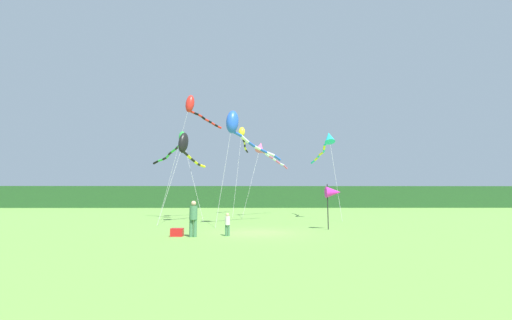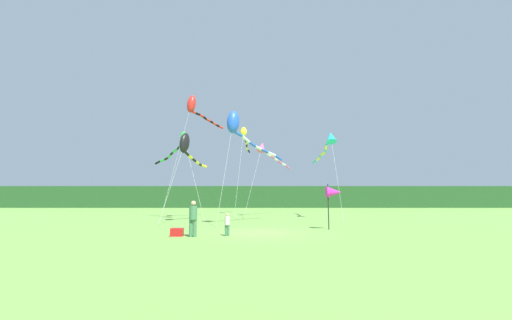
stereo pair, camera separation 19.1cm
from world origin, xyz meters
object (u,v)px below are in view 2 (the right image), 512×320
object	(u,v)px
person_adult	(192,217)
kite_yellow	(243,135)
banner_flag_pole	(333,193)
kite_rainbow	(265,150)
person_child	(226,223)
kite_cyan	(328,141)
cooler_box	(176,232)
kite_blue	(237,127)
kite_red	(193,107)
kite_green	(179,143)
kite_black	(185,145)

from	to	relation	value
person_adult	kite_yellow	distance (m)	22.49
banner_flag_pole	kite_rainbow	world-z (taller)	kite_rainbow
person_child	kite_rainbow	distance (m)	18.06
kite_yellow	kite_cyan	bearing A→B (deg)	-41.38
kite_yellow	cooler_box	bearing A→B (deg)	-96.91
person_adult	kite_yellow	xyz separation A→B (m)	(1.68, 20.92, 8.10)
kite_blue	cooler_box	bearing A→B (deg)	-112.00
kite_rainbow	kite_cyan	world-z (taller)	kite_cyan
person_adult	kite_blue	distance (m)	9.06
kite_red	kite_blue	bearing A→B (deg)	-54.52
cooler_box	kite_cyan	xyz separation A→B (m)	(10.60, 13.51, 6.87)
kite_rainbow	kite_red	size ratio (longest dim) A/B	0.84
person_adult	banner_flag_pole	size ratio (longest dim) A/B	0.64
kite_cyan	kite_yellow	size ratio (longest dim) A/B	0.99
cooler_box	kite_green	world-z (taller)	kite_green
person_adult	kite_black	xyz separation A→B (m)	(-2.42, 9.12, 4.96)
kite_black	kite_yellow	world-z (taller)	kite_yellow
cooler_box	kite_red	size ratio (longest dim) A/B	0.05
person_child	banner_flag_pole	world-z (taller)	banner_flag_pole
person_child	kite_yellow	distance (m)	22.21
kite_red	kite_yellow	distance (m)	9.26
person_adult	cooler_box	distance (m)	1.16
cooler_box	person_adult	bearing A→B (deg)	-18.43
banner_flag_pole	kite_black	distance (m)	12.11
cooler_box	banner_flag_pole	size ratio (longest dim) A/B	0.22
kite_green	kite_yellow	distance (m)	10.22
kite_yellow	kite_blue	bearing A→B (deg)	-89.69
cooler_box	kite_black	bearing A→B (deg)	100.27
kite_cyan	kite_green	xyz separation A→B (m)	(-13.49, -1.21, -0.39)
person_child	kite_rainbow	size ratio (longest dim) A/B	0.12
cooler_box	kite_red	xyz separation A→B (m)	(-1.78, 12.49, 9.90)
person_child	kite_black	size ratio (longest dim) A/B	0.16
banner_flag_pole	kite_yellow	bearing A→B (deg)	109.08
person_child	kite_cyan	world-z (taller)	kite_cyan
person_adult	kite_rainbow	bearing A→B (deg)	76.71
cooler_box	kite_green	bearing A→B (deg)	103.23
kite_green	kite_red	bearing A→B (deg)	10.25
cooler_box	banner_flag_pole	xyz separation A→B (m)	(8.49, 3.32, 1.98)
kite_red	kite_yellow	size ratio (longest dim) A/B	1.12
person_adult	person_child	size ratio (longest dim) A/B	1.54
person_adult	kite_green	bearing A→B (deg)	106.46
person_adult	banner_flag_pole	xyz separation A→B (m)	(7.67, 3.59, 1.22)
banner_flag_pole	kite_blue	bearing A→B (deg)	152.62
banner_flag_pole	cooler_box	bearing A→B (deg)	-158.68
banner_flag_pole	kite_cyan	distance (m)	11.50
person_child	banner_flag_pole	distance (m)	7.03
kite_green	kite_yellow	size ratio (longest dim) A/B	0.77
person_adult	kite_green	distance (m)	14.30
kite_red	kite_rainbow	bearing A→B (deg)	33.58
person_child	kite_rainbow	xyz separation A→B (m)	(2.45, 16.82, 6.09)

